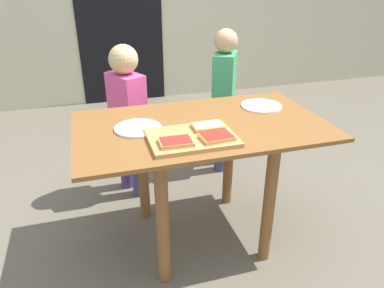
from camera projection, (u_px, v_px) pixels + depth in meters
ground_plane at (200, 234)px, 2.13m from camera, size 16.00×16.00×0.00m
house_door at (119, 8)px, 3.80m from camera, size 0.90×0.02×2.00m
dining_table at (201, 148)px, 1.88m from camera, size 1.24×0.72×0.69m
cutting_board at (192, 138)px, 1.66m from camera, size 0.39×0.29×0.02m
pizza_slice_near_right at (216, 137)px, 1.62m from camera, size 0.15×0.11×0.02m
pizza_slice_far_right at (207, 126)px, 1.73m from camera, size 0.14×0.10×0.02m
pizza_slice_near_left at (176, 142)px, 1.57m from camera, size 0.15×0.10×0.02m
plate_white_right at (261, 106)px, 2.05m from camera, size 0.23×0.23×0.01m
plate_white_left at (138, 128)px, 1.77m from camera, size 0.23×0.23×0.01m
child_left at (128, 112)px, 2.30m from camera, size 0.23×0.28×0.99m
child_right at (224, 93)px, 2.61m from camera, size 0.24×0.28×1.03m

